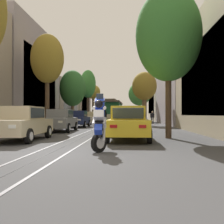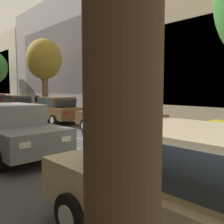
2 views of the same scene
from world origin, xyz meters
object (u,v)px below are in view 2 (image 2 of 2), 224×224
(parked_car_brown_second_right, at_px, (119,117))
(parked_car_grey_second_left, at_px, (11,130))
(parked_car_brown_fourth_right, at_px, (17,105))
(street_tree_kerb_right_second, at_px, (44,60))
(parked_car_beige_near_left, at_px, (194,192))
(parked_car_brown_mid_right, at_px, (56,109))
(pedestrian_on_left_pavement, at_px, (37,101))

(parked_car_brown_second_right, bearing_deg, parked_car_grey_second_left, -174.16)
(parked_car_brown_second_right, relative_size, parked_car_brown_fourth_right, 1.00)
(parked_car_brown_second_right, distance_m, parked_car_brown_fourth_right, 11.84)
(parked_car_grey_second_left, height_order, street_tree_kerb_right_second, street_tree_kerb_right_second)
(parked_car_brown_fourth_right, bearing_deg, parked_car_beige_near_left, -104.89)
(parked_car_brown_mid_right, distance_m, parked_car_brown_fourth_right, 6.23)
(parked_car_beige_near_left, height_order, street_tree_kerb_right_second, street_tree_kerb_right_second)
(parked_car_brown_second_right, relative_size, pedestrian_on_left_pavement, 2.68)
(parked_car_beige_near_left, bearing_deg, pedestrian_on_left_pavement, 69.54)
(parked_car_grey_second_left, relative_size, parked_car_brown_second_right, 1.00)
(parked_car_brown_fourth_right, bearing_deg, parked_car_brown_second_right, -89.26)
(parked_car_beige_near_left, xyz_separation_m, parked_car_brown_second_right, (5.10, 6.78, 0.00))
(parked_car_beige_near_left, distance_m, parked_car_brown_mid_right, 13.35)
(parked_car_beige_near_left, height_order, parked_car_grey_second_left, same)
(street_tree_kerb_right_second, bearing_deg, parked_car_brown_fourth_right, 143.85)
(parked_car_grey_second_left, relative_size, pedestrian_on_left_pavement, 2.69)
(parked_car_brown_second_right, height_order, parked_car_brown_mid_right, same)
(parked_car_brown_mid_right, bearing_deg, pedestrian_on_left_pavement, 71.57)
(parked_car_brown_mid_right, height_order, parked_car_brown_fourth_right, same)
(parked_car_beige_near_left, relative_size, street_tree_kerb_right_second, 0.72)
(pedestrian_on_left_pavement, bearing_deg, parked_car_brown_second_right, -101.19)
(parked_car_grey_second_left, distance_m, parked_car_brown_fourth_right, 13.28)
(street_tree_kerb_right_second, bearing_deg, parked_car_beige_near_left, -111.27)
(parked_car_brown_mid_right, bearing_deg, parked_car_brown_second_right, -88.79)
(parked_car_beige_near_left, xyz_separation_m, street_tree_kerb_right_second, (6.74, 17.31, 3.57))
(parked_car_beige_near_left, bearing_deg, parked_car_grey_second_left, 89.37)
(parked_car_beige_near_left, relative_size, parked_car_brown_mid_right, 1.00)
(parked_car_beige_near_left, relative_size, parked_car_brown_second_right, 1.00)
(parked_car_grey_second_left, distance_m, pedestrian_on_left_pavement, 17.14)
(pedestrian_on_left_pavement, bearing_deg, street_tree_kerb_right_second, -106.98)
(parked_car_brown_second_right, distance_m, street_tree_kerb_right_second, 11.24)
(parked_car_beige_near_left, xyz_separation_m, pedestrian_on_left_pavement, (8.00, 21.46, 0.13))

